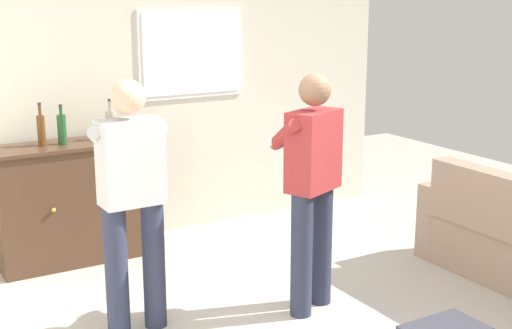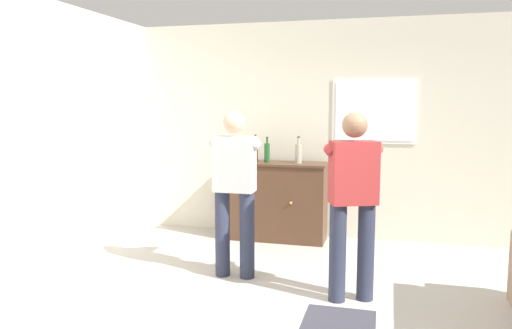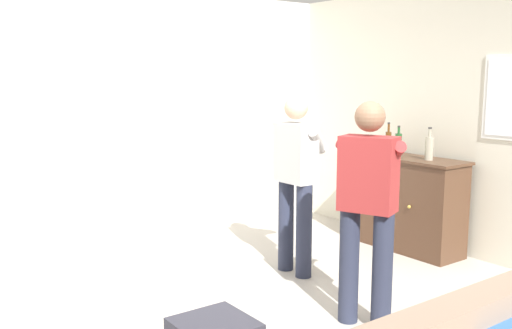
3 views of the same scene
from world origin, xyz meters
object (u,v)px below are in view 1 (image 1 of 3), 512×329
Objects in this scene: bottle_liquor_amber at (111,124)px; person_standing_right at (312,181)px; sideboard_cabinet at (78,202)px; person_standing_left at (132,195)px; bottle_wine_green at (62,129)px; bottle_spirits_clear at (41,129)px.

person_standing_right reaches higher than bottle_liquor_amber.
sideboard_cabinet is 4.02× the size of bottle_liquor_amber.
person_standing_left is 1.23m from person_standing_right.
bottle_liquor_amber is (0.41, -0.01, 0.00)m from bottle_wine_green.
bottle_wine_green is 0.96× the size of bottle_liquor_amber.
bottle_wine_green is 0.41m from bottle_liquor_amber.
person_standing_left and person_standing_right have the same top height.
bottle_spirits_clear is at bearing 177.01° from bottle_liquor_amber.
bottle_wine_green is 0.19× the size of person_standing_left.
bottle_spirits_clear reaches higher than sideboard_cabinet.
bottle_liquor_amber is 1.94m from person_standing_right.
bottle_wine_green is 1.47m from person_standing_left.
bottle_spirits_clear is 0.21× the size of person_standing_left.
sideboard_cabinet is 0.70m from bottle_liquor_amber.
person_standing_left is at bearing -82.83° from bottle_spirits_clear.
person_standing_right is (1.12, -1.78, 0.43)m from sideboard_cabinet.
bottle_liquor_amber is 1.51m from person_standing_left.
person_standing_left is 1.00× the size of person_standing_right.
bottle_spirits_clear reaches higher than bottle_liquor_amber.
bottle_spirits_clear is at bearing 177.40° from sideboard_cabinet.
bottle_spirits_clear reaches higher than bottle_wine_green.
person_standing_right reaches higher than bottle_spirits_clear.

